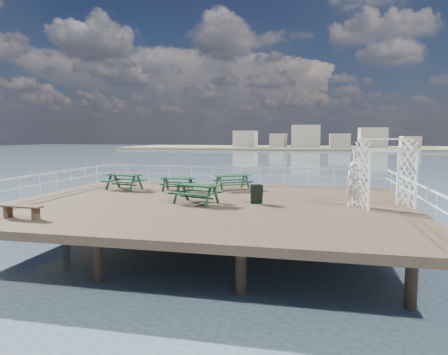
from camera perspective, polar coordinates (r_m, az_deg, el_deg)
ground at (r=18.42m, az=-2.21°, el=-3.90°), size 18.00×14.00×0.30m
sea_backdrop at (r=151.86m, az=15.62°, el=4.45°), size 300.00×300.00×9.20m
railing at (r=20.77m, az=-0.60°, el=0.08°), size 17.77×13.76×1.10m
picnic_table_a at (r=23.12m, az=-14.07°, el=-0.13°), size 2.31×2.02×0.97m
picnic_table_b at (r=21.87m, az=-6.60°, el=-0.56°), size 1.77×1.46×0.83m
picnic_table_c at (r=22.29m, az=1.17°, el=-0.22°), size 2.47×2.37×0.94m
picnic_table_d at (r=17.82m, az=-4.01°, el=-1.75°), size 2.35×2.09×0.97m
flat_bench_near at (r=16.36m, az=-26.94°, el=-3.99°), size 1.71×0.54×0.48m
trellis_arbor at (r=18.05m, az=21.96°, el=0.09°), size 2.65×2.12×2.91m
sandwich_board at (r=17.79m, az=4.68°, el=-2.41°), size 0.62×0.53×0.86m
person at (r=17.90m, az=18.04°, el=-0.93°), size 0.81×0.67×1.90m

